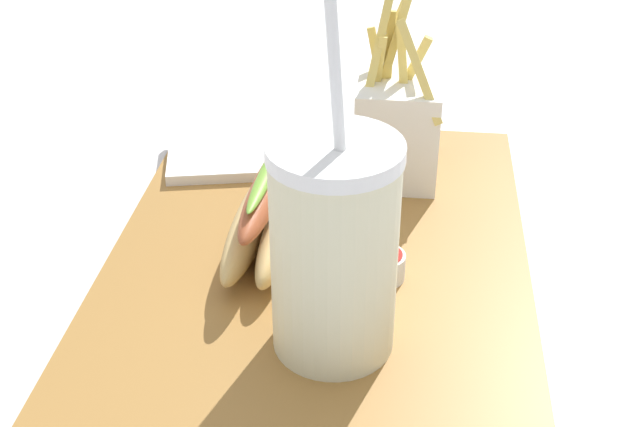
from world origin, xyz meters
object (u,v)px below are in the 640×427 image
(hot_dog_1, at_px, (269,213))
(ketchup_cup_1, at_px, (383,265))
(soda_cup, at_px, (334,249))
(fries_basket, at_px, (397,123))
(napkin_stack, at_px, (238,146))

(hot_dog_1, xyz_separation_m, ketchup_cup_1, (0.04, 0.09, -0.02))
(soda_cup, height_order, ketchup_cup_1, soda_cup)
(fries_basket, distance_m, ketchup_cup_1, 0.17)
(fries_basket, bearing_deg, hot_dog_1, -37.28)
(ketchup_cup_1, height_order, napkin_stack, ketchup_cup_1)
(fries_basket, height_order, ketchup_cup_1, fries_basket)
(hot_dog_1, bearing_deg, soda_cup, 28.58)
(soda_cup, relative_size, fries_basket, 1.46)
(ketchup_cup_1, distance_m, napkin_stack, 0.24)
(napkin_stack, bearing_deg, fries_basket, 80.43)
(napkin_stack, bearing_deg, hot_dog_1, 20.13)
(hot_dog_1, xyz_separation_m, napkin_stack, (-0.15, -0.05, -0.02))
(soda_cup, distance_m, ketchup_cup_1, 0.10)
(soda_cup, xyz_separation_m, ketchup_cup_1, (-0.08, 0.03, -0.06))
(hot_dog_1, bearing_deg, napkin_stack, -159.87)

